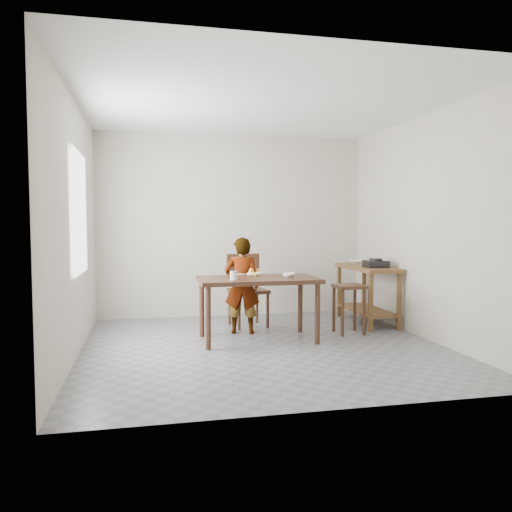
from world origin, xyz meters
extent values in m
cube|color=slate|center=(0.00, 0.00, -0.02)|extent=(4.00, 4.00, 0.04)
cube|color=white|center=(0.00, 0.00, 2.72)|extent=(4.00, 4.00, 0.04)
cube|color=beige|center=(0.00, 2.02, 1.35)|extent=(4.00, 0.04, 2.70)
cube|color=beige|center=(0.00, -2.02, 1.35)|extent=(4.00, 0.04, 2.70)
cube|color=beige|center=(-2.02, 0.00, 1.35)|extent=(0.04, 4.00, 2.70)
cube|color=beige|center=(2.02, 0.00, 1.35)|extent=(0.04, 4.00, 2.70)
cube|color=white|center=(-1.97, 0.20, 1.50)|extent=(0.02, 1.10, 1.30)
imported|color=white|center=(-0.11, 0.72, 0.61)|extent=(0.50, 0.39, 1.22)
cylinder|color=silver|center=(-0.32, 0.13, 0.80)|extent=(0.10, 0.10, 0.10)
imported|color=white|center=(0.38, 0.29, 0.77)|extent=(0.19, 0.19, 0.05)
imported|color=white|center=(1.72, 1.43, 0.82)|extent=(0.24, 0.24, 0.05)
cube|color=black|center=(1.73, 0.76, 0.85)|extent=(0.30, 0.30, 0.09)
camera|label=1|loc=(-1.27, -5.42, 1.38)|focal=35.00mm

